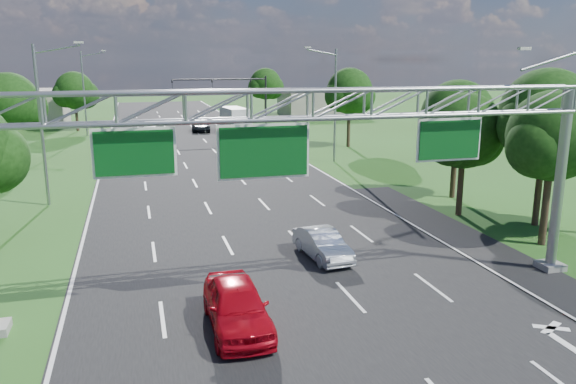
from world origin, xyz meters
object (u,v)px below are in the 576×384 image
object	(u,v)px
traffic_signal	(239,91)
box_truck	(236,121)
silver_sedan	(322,244)
red_coupe	(237,305)
sign_gantry	(312,121)

from	to	relation	value
traffic_signal	box_truck	world-z (taller)	traffic_signal
traffic_signal	silver_sedan	size ratio (longest dim) A/B	2.98
red_coupe	silver_sedan	distance (m)	7.82
sign_gantry	traffic_signal	xyz separation A→B (m)	(7.15, 53.00, -1.72)
silver_sedan	red_coupe	bearing A→B (deg)	-137.16
red_coupe	traffic_signal	bearing A→B (deg)	79.73
silver_sedan	box_truck	distance (m)	46.98
traffic_signal	silver_sedan	distance (m)	49.44
sign_gantry	box_truck	xyz separation A→B (m)	(6.22, 50.83, -5.40)
sign_gantry	box_truck	bearing A→B (deg)	83.03
red_coupe	silver_sedan	size ratio (longest dim) A/B	1.21
traffic_signal	silver_sedan	xyz separation A→B (m)	(-5.28, -48.95, -4.49)
traffic_signal	silver_sedan	world-z (taller)	traffic_signal
traffic_signal	red_coupe	xyz separation A→B (m)	(-10.41, -54.86, -4.32)
sign_gantry	silver_sedan	size ratio (longest dim) A/B	5.73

